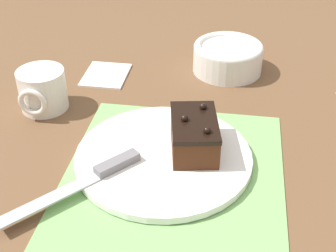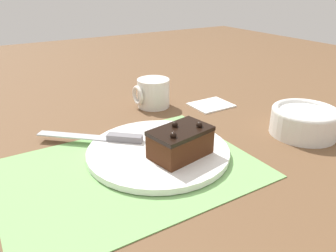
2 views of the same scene
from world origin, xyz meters
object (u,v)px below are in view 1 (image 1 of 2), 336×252
at_px(small_bowl, 228,57).
at_px(chocolate_cake, 194,134).
at_px(coffee_mug, 42,90).
at_px(serving_knife, 96,175).
at_px(cake_plate, 163,157).

bearing_deg(small_bowl, chocolate_cake, -7.17).
bearing_deg(coffee_mug, serving_knife, 38.55).
relative_size(chocolate_cake, coffee_mug, 1.29).
relative_size(cake_plate, small_bowl, 1.93).
bearing_deg(chocolate_cake, cake_plate, -64.46).
xyz_separation_m(cake_plate, coffee_mug, (-0.13, -0.25, 0.03)).
bearing_deg(serving_knife, small_bowl, -71.65).
height_order(chocolate_cake, coffee_mug, chocolate_cake).
bearing_deg(chocolate_cake, small_bowl, 172.83).
distance_m(serving_knife, small_bowl, 0.44).
bearing_deg(coffee_mug, cake_plate, 63.06).
distance_m(cake_plate, small_bowl, 0.35).
bearing_deg(small_bowl, coffee_mug, -58.44).
height_order(chocolate_cake, small_bowl, chocolate_cake).
xyz_separation_m(chocolate_cake, small_bowl, (-0.31, 0.04, -0.01)).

